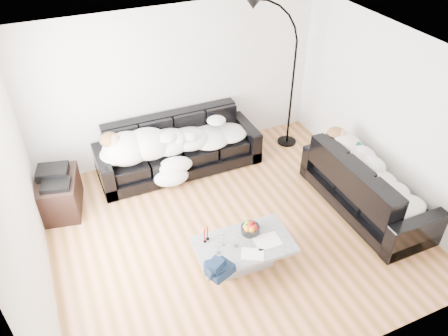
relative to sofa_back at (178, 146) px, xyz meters
name	(u,v)px	position (x,y,z in m)	size (l,w,h in m)	color
ground	(232,229)	(0.20, -1.73, -0.44)	(5.00, 5.00, 0.00)	olive
wall_back	(176,84)	(0.20, 0.52, 0.86)	(5.00, 0.02, 2.60)	silver
wall_left	(26,209)	(-2.30, -1.73, 0.86)	(0.02, 4.50, 2.60)	silver
wall_right	(388,116)	(2.70, -1.73, 0.86)	(0.02, 4.50, 2.60)	silver
ceiling	(235,59)	(0.20, -1.73, 2.16)	(5.00, 5.00, 0.00)	white
sofa_back	(178,146)	(0.00, 0.00, 0.00)	(2.70, 0.94, 0.88)	black
sofa_right	(368,184)	(2.25, -2.10, 0.00)	(2.19, 0.94, 0.89)	black
sleeper_back	(179,137)	(0.00, -0.05, 0.21)	(2.29, 0.79, 0.46)	white
sleeper_right	(371,173)	(2.25, -2.10, 0.21)	(1.88, 0.79, 0.46)	white
teal_cushion	(341,146)	(2.19, -1.42, 0.28)	(0.36, 0.30, 0.20)	#0A4C44
coffee_table	(244,253)	(0.07, -2.37, -0.26)	(1.26, 0.73, 0.37)	#939699
fruit_bowl	(250,228)	(0.23, -2.22, 0.00)	(0.25, 0.25, 0.16)	white
wine_glass_a	(223,240)	(-0.19, -2.28, 0.01)	(0.07, 0.07, 0.17)	white
wine_glass_b	(218,248)	(-0.30, -2.39, 0.02)	(0.08, 0.08, 0.19)	white
wine_glass_c	(236,241)	(-0.05, -2.37, 0.01)	(0.08, 0.08, 0.18)	white
candle_left	(205,236)	(-0.38, -2.14, 0.03)	(0.04, 0.04, 0.21)	maroon
candle_right	(207,233)	(-0.33, -2.11, 0.04)	(0.04, 0.04, 0.23)	maroon
newspaper_a	(267,241)	(0.36, -2.46, -0.07)	(0.34, 0.26, 0.01)	silver
newspaper_b	(253,254)	(0.08, -2.58, -0.07)	(0.28, 0.20, 0.01)	silver
navy_jacket	(216,262)	(-0.43, -2.65, 0.09)	(0.32, 0.27, 0.16)	black
shoes	(264,233)	(0.55, -2.03, -0.39)	(0.47, 0.34, 0.11)	#472311
av_cabinet	(59,194)	(-1.99, -0.28, -0.15)	(0.58, 0.84, 0.58)	black
stereo	(53,176)	(-1.99, -0.28, 0.20)	(0.44, 0.34, 0.13)	black
floor_lamp	(293,84)	(2.10, -0.05, 0.75)	(0.87, 0.35, 2.39)	black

